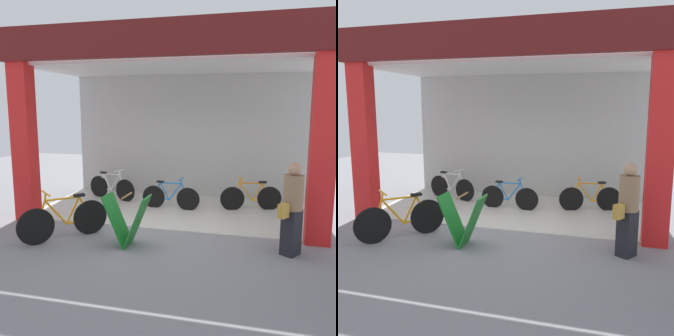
{
  "view_description": "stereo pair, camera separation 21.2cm",
  "coord_description": "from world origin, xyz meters",
  "views": [
    {
      "loc": [
        1.98,
        -6.92,
        2.48
      ],
      "look_at": [
        0.0,
        0.77,
        1.15
      ],
      "focal_mm": 39.38,
      "sensor_mm": 36.0,
      "label": 1
    },
    {
      "loc": [
        2.18,
        -6.86,
        2.48
      ],
      "look_at": [
        0.0,
        0.77,
        1.15
      ],
      "focal_mm": 39.38,
      "sensor_mm": 36.0,
      "label": 2
    }
  ],
  "objects": [
    {
      "name": "pedestrian_2",
      "position": [
        2.5,
        -0.68,
        0.81
      ],
      "size": [
        0.47,
        0.56,
        1.58
      ],
      "color": "black",
      "rests_on": "ground"
    },
    {
      "name": "shop_facade",
      "position": [
        0.0,
        1.68,
        2.2
      ],
      "size": [
        6.66,
        3.38,
        4.05
      ],
      "color": "beige",
      "rests_on": "ground"
    },
    {
      "name": "bicycle_inside_2",
      "position": [
        -1.9,
        2.07,
        0.33
      ],
      "size": [
        1.45,
        0.54,
        0.83
      ],
      "color": "black",
      "rests_on": "ground"
    },
    {
      "name": "bicycle_parked_0",
      "position": [
        -1.57,
        -0.95,
        0.38
      ],
      "size": [
        1.16,
        1.33,
        0.95
      ],
      "color": "black",
      "rests_on": "ground"
    },
    {
      "name": "bicycle_inside_0",
      "position": [
        -0.13,
        1.52,
        0.31
      ],
      "size": [
        1.43,
        0.39,
        0.79
      ],
      "color": "black",
      "rests_on": "ground"
    },
    {
      "name": "ground_plane",
      "position": [
        0.0,
        0.0,
        0.0
      ],
      "size": [
        20.92,
        20.92,
        0.0
      ],
      "primitive_type": "plane",
      "color": "gray",
      "rests_on": "ground"
    },
    {
      "name": "bicycle_inside_1",
      "position": [
        1.77,
        1.91,
        0.32
      ],
      "size": [
        1.43,
        0.5,
        0.81
      ],
      "color": "black",
      "rests_on": "ground"
    },
    {
      "name": "sandwich_board_sign",
      "position": [
        -0.31,
        -0.97,
        0.47
      ],
      "size": [
        0.8,
        0.48,
        0.94
      ],
      "color": "#197226",
      "rests_on": "ground"
    }
  ]
}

